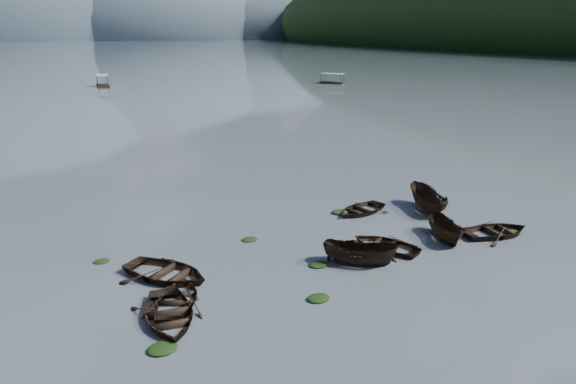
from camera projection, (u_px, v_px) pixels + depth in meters
name	position (u px, v px, depth m)	size (l,w,h in m)	color
ground_plane	(394.00, 303.00, 23.97)	(2400.00, 2400.00, 0.00)	#535F68
haze_mtn_b	(12.00, 39.00, 781.77)	(520.00, 520.00, 340.00)	#475666
haze_mtn_c	(145.00, 38.00, 860.60)	(520.00, 520.00, 260.00)	#475666
haze_mtn_d	(246.00, 37.00, 931.54)	(520.00, 520.00, 220.00)	#475666
rowboat_0	(169.00, 320.00, 22.59)	(3.22, 4.51, 0.93)	black
rowboat_1	(178.00, 303.00, 23.96)	(2.87, 4.02, 0.83)	black
rowboat_2	(359.00, 264.00, 27.95)	(1.54, 4.08, 1.58)	black
rowboat_3	(385.00, 248.00, 29.98)	(2.94, 4.12, 0.85)	black
rowboat_4	(496.00, 235.00, 31.92)	(3.19, 4.47, 0.93)	black
rowboat_5	(445.00, 239.00, 31.30)	(1.45, 3.86, 1.49)	black
rowboat_6	(167.00, 278.00, 26.43)	(3.47, 4.86, 1.01)	black
rowboat_7	(361.00, 213.00, 35.88)	(2.95, 4.13, 0.86)	black
rowboat_8	(426.00, 210.00, 36.33)	(1.72, 4.58, 1.77)	black
weed_clump_0	(163.00, 350.00, 20.45)	(1.23, 1.01, 0.27)	black
weed_clump_1	(319.00, 266.00, 27.79)	(1.11, 0.89, 0.24)	black
weed_clump_2	(318.00, 299.00, 24.29)	(1.14, 0.91, 0.25)	black
weed_clump_3	(359.00, 246.00, 30.35)	(0.95, 0.80, 0.21)	black
weed_clump_4	(512.00, 233.00, 32.28)	(0.99, 0.78, 0.20)	black
weed_clump_5	(102.00, 262.00, 28.23)	(0.90, 0.73, 0.19)	black
weed_clump_6	(250.00, 240.00, 31.15)	(1.00, 0.83, 0.21)	black
weed_clump_7	(340.00, 213.00, 35.79)	(1.26, 1.00, 0.27)	black
pontoon_centre	(103.00, 86.00, 116.27)	(2.71, 6.50, 2.49)	black
pontoon_right	(332.00, 83.00, 123.24)	(2.40, 5.77, 2.21)	black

